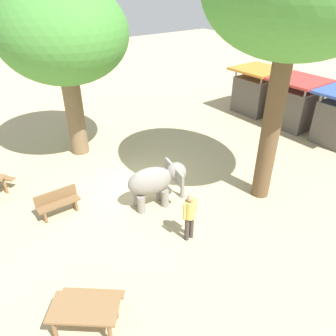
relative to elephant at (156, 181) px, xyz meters
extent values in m
plane|color=tan|center=(-1.27, 0.16, -0.95)|extent=(60.00, 60.00, 0.00)
cylinder|color=gray|center=(-0.17, 0.25, -0.63)|extent=(0.27, 0.27, 0.63)
cylinder|color=gray|center=(0.26, 0.16, -0.63)|extent=(0.27, 0.27, 0.63)
cylinder|color=gray|center=(-0.36, -0.59, -0.63)|extent=(0.27, 0.27, 0.63)
cylinder|color=gray|center=(0.07, -0.69, -0.63)|extent=(0.27, 0.27, 0.63)
ellipsoid|color=gray|center=(-0.05, -0.22, 0.06)|extent=(1.12, 1.71, 0.95)
sphere|color=gray|center=(0.16, 0.73, 0.18)|extent=(0.67, 0.67, 0.67)
cone|color=gray|center=(0.22, 0.98, -0.42)|extent=(0.21, 0.21, 1.06)
cube|color=gray|center=(-0.29, 0.73, 0.18)|extent=(0.55, 0.20, 0.51)
cube|color=gray|center=(0.58, 0.54, 0.18)|extent=(0.55, 0.20, 0.51)
cylinder|color=#3F3833|center=(2.02, -0.29, -0.54)|extent=(0.14, 0.14, 0.82)
cylinder|color=#3F3833|center=(2.02, -0.11, -0.54)|extent=(0.14, 0.14, 0.82)
cylinder|color=tan|center=(2.02, -0.20, 0.16)|extent=(0.32, 0.32, 0.58)
sphere|color=tan|center=(2.02, -0.20, 0.56)|extent=(0.22, 0.22, 0.22)
cylinder|color=tan|center=(2.02, -0.41, 0.18)|extent=(0.09, 0.09, 0.55)
cylinder|color=tan|center=(2.02, 0.01, 0.18)|extent=(0.09, 0.09, 0.55)
cylinder|color=brown|center=(-5.29, -0.58, 0.86)|extent=(0.76, 0.76, 3.62)
ellipsoid|color=#478C38|center=(-5.29, -0.58, 4.13)|extent=(5.38, 4.94, 3.81)
cylinder|color=brown|center=(1.76, 3.40, 1.67)|extent=(0.61, 0.61, 5.23)
cube|color=brown|center=(-1.43, -2.96, -0.50)|extent=(0.41, 1.40, 0.06)
cube|color=brown|center=(-1.60, -2.96, -0.27)|extent=(0.07, 1.40, 0.40)
cube|color=brown|center=(-1.43, -2.44, -0.74)|extent=(0.36, 0.08, 0.42)
cube|color=brown|center=(-1.44, -3.49, -0.74)|extent=(0.36, 0.08, 0.42)
cylinder|color=olive|center=(-3.82, -4.11, -0.59)|extent=(0.10, 0.10, 0.72)
cube|color=olive|center=(2.95, -3.95, -0.20)|extent=(1.57, 1.67, 0.06)
cylinder|color=olive|center=(2.82, -4.62, -0.59)|extent=(0.10, 0.10, 0.72)
cylinder|color=olive|center=(2.32, -4.21, -0.59)|extent=(0.10, 0.10, 0.72)
cylinder|color=olive|center=(3.57, -3.69, -0.59)|extent=(0.10, 0.10, 0.72)
cylinder|color=olive|center=(3.08, -3.28, -0.59)|extent=(0.10, 0.10, 0.72)
cube|color=olive|center=(2.47, -3.56, -0.51)|extent=(1.13, 1.31, 0.05)
cube|color=#59514C|center=(-3.97, 9.66, 0.05)|extent=(2.00, 1.80, 2.00)
cube|color=orange|center=(-3.97, 9.66, 1.51)|extent=(2.50, 2.50, 0.12)
cylinder|color=gray|center=(-3.07, 10.47, 0.25)|extent=(0.10, 0.10, 2.40)
cylinder|color=gray|center=(-3.07, 8.85, 0.25)|extent=(0.10, 0.10, 2.40)
cylinder|color=gray|center=(-4.87, 10.47, 0.25)|extent=(0.10, 0.10, 2.40)
cylinder|color=gray|center=(-4.87, 8.85, 0.25)|extent=(0.10, 0.10, 2.40)
cube|color=#59514C|center=(-1.37, 9.66, 0.05)|extent=(2.00, 1.80, 2.00)
cube|color=#C63833|center=(-1.37, 9.66, 1.51)|extent=(2.50, 2.50, 0.12)
cylinder|color=gray|center=(-0.47, 10.47, 0.25)|extent=(0.10, 0.10, 2.40)
cylinder|color=gray|center=(-0.47, 8.85, 0.25)|extent=(0.10, 0.10, 2.40)
cylinder|color=gray|center=(-2.27, 10.47, 0.25)|extent=(0.10, 0.10, 2.40)
cylinder|color=gray|center=(-2.27, 8.85, 0.25)|extent=(0.10, 0.10, 2.40)
cylinder|color=gray|center=(0.33, 10.47, 0.25)|extent=(0.10, 0.10, 2.40)
cylinder|color=gray|center=(0.33, 8.85, 0.25)|extent=(0.10, 0.10, 2.40)
camera|label=1|loc=(7.58, -5.10, 6.01)|focal=34.45mm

